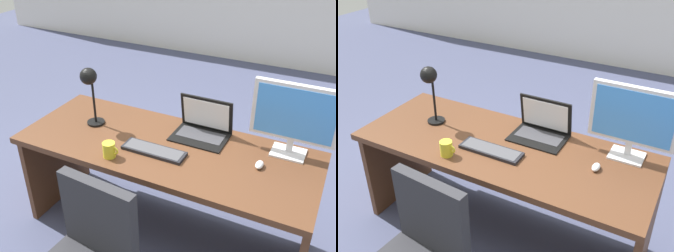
{
  "view_description": "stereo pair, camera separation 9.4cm",
  "coord_description": "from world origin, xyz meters",
  "views": [
    {
      "loc": [
        0.93,
        -1.83,
        2.04
      ],
      "look_at": [
        0.0,
        0.04,
        0.84
      ],
      "focal_mm": 41.7,
      "sensor_mm": 36.0,
      "label": 1
    },
    {
      "loc": [
        1.01,
        -1.79,
        2.04
      ],
      "look_at": [
        0.0,
        0.04,
        0.84
      ],
      "focal_mm": 41.7,
      "sensor_mm": 36.0,
      "label": 2
    }
  ],
  "objects": [
    {
      "name": "ground",
      "position": [
        0.0,
        1.5,
        0.0
      ],
      "size": [
        12.0,
        12.0,
        0.0
      ],
      "primitive_type": "plane",
      "color": "#474C6B"
    },
    {
      "name": "desk",
      "position": [
        0.0,
        0.05,
        0.53
      ],
      "size": [
        1.88,
        0.73,
        0.72
      ],
      "color": "#56331E",
      "rests_on": "ground"
    },
    {
      "name": "monitor",
      "position": [
        0.71,
        0.25,
        0.99
      ],
      "size": [
        0.49,
        0.16,
        0.45
      ],
      "color": "silver",
      "rests_on": "desk"
    },
    {
      "name": "laptop",
      "position": [
        0.16,
        0.24,
        0.8
      ],
      "size": [
        0.35,
        0.26,
        0.25
      ],
      "color": "black",
      "rests_on": "desk"
    },
    {
      "name": "keyboard",
      "position": [
        -0.03,
        -0.1,
        0.74
      ],
      "size": [
        0.4,
        0.12,
        0.02
      ],
      "color": "black",
      "rests_on": "desk"
    },
    {
      "name": "mouse",
      "position": [
        0.59,
        0.03,
        0.74
      ],
      "size": [
        0.04,
        0.08,
        0.03
      ],
      "color": "silver",
      "rests_on": "desk"
    },
    {
      "name": "desk_lamp",
      "position": [
        -0.55,
        0.02,
        1.03
      ],
      "size": [
        0.12,
        0.14,
        0.41
      ],
      "color": "black",
      "rests_on": "desk"
    },
    {
      "name": "coffee_mug",
      "position": [
        -0.24,
        -0.26,
        0.77
      ],
      "size": [
        0.1,
        0.08,
        0.09
      ],
      "color": "yellow",
      "rests_on": "desk"
    }
  ]
}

